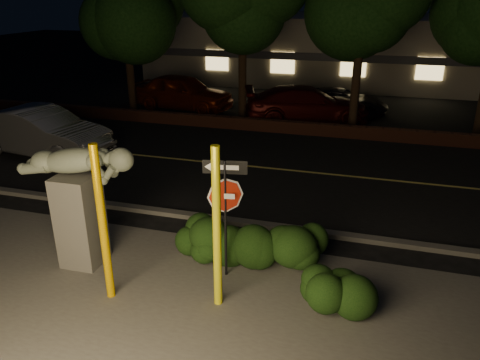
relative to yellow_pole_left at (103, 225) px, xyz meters
The scene contains 19 objects.
ground 10.84m from the yellow_pole_left, 83.50° to the left, with size 90.00×90.00×0.00m, color black.
patio 1.99m from the yellow_pole_left, 15.78° to the right, with size 14.00×6.00×0.02m, color #4C4944.
road 7.90m from the yellow_pole_left, 80.98° to the left, with size 80.00×8.00×0.01m, color black.
lane_marking 7.90m from the yellow_pole_left, 80.98° to the left, with size 80.00×0.12×0.01m, color #D2BD54.
curb 4.04m from the yellow_pole_left, 71.14° to the left, with size 80.00×0.25×0.12m, color #4C4944.
brick_wall 12.09m from the yellow_pole_left, 84.20° to the left, with size 40.00×0.35×0.50m, color #492217.
parking_lot 17.77m from the yellow_pole_left, 86.06° to the left, with size 40.00×12.00×0.01m, color black.
building 25.68m from the yellow_pole_left, 87.29° to the left, with size 22.00×10.20×4.00m.
yellow_pole_left is the anchor object (origin of this frame).
yellow_pole_right 2.09m from the yellow_pole_left, ahead, with size 0.16×0.16×3.13m, color yellow.
signpost 2.33m from the yellow_pole_left, 34.20° to the left, with size 0.85×0.18×2.53m.
sculpture 1.46m from the yellow_pole_left, 140.10° to the left, with size 2.52×0.80×2.70m.
hedge_center 2.50m from the yellow_pole_left, 51.50° to the left, with size 1.94×0.91×1.01m, color black.
hedge_right 3.76m from the yellow_pole_left, 33.61° to the left, with size 1.93×1.03×1.26m, color black.
hedge_far_right 4.47m from the yellow_pole_left, 10.85° to the left, with size 1.48×0.93×1.03m, color black.
silver_sedan 9.57m from the yellow_pole_left, 134.43° to the left, with size 1.78×5.11×1.68m, color #A4A4A9.
parked_car_red 15.35m from the yellow_pole_left, 107.28° to the left, with size 2.02×5.02×1.71m, color #6E1A04.
parked_car_darkred 14.02m from the yellow_pole_left, 83.16° to the left, with size 2.22×5.46×1.59m, color #410B09.
parked_car_dark 15.96m from the yellow_pole_left, 79.25° to the left, with size 2.05×4.44×1.23m, color black.
Camera 1 is at (3.25, -7.20, 5.49)m, focal length 35.00 mm.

